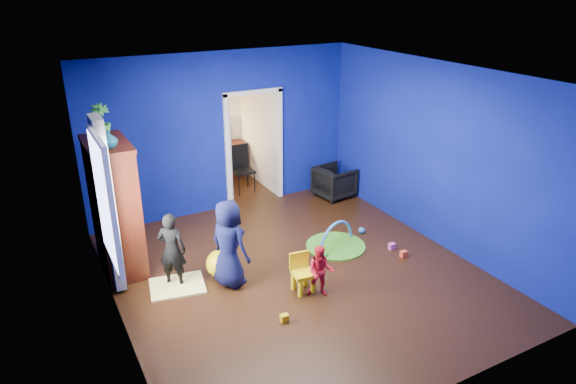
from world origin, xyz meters
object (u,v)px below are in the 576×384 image
vase (109,139)px  crt_tv (117,204)px  folding_chair (243,170)px  hopper_ball (220,264)px  play_mat (336,246)px  armchair (335,182)px  toddler_red (320,271)px  kid_chair (303,275)px  study_desk (225,161)px  child_navy (229,244)px  child_black (172,250)px  tv_armoire (115,207)px

vase → crt_tv: (0.04, 0.30, -1.06)m
crt_tv → folding_chair: size_ratio=0.76×
hopper_ball → play_mat: 1.98m
armchair → hopper_ball: 3.54m
toddler_red → hopper_ball: bearing=165.2°
kid_chair → study_desk: study_desk is taller
child_navy → vase: (-1.25, 0.91, 1.44)m
toddler_red → child_black: bearing=176.1°
armchair → tv_armoire: tv_armoire is taller
crt_tv → study_desk: 4.01m
tv_armoire → toddler_red: bearing=-42.8°
folding_chair → hopper_ball: bearing=-119.6°
vase → play_mat: size_ratio=0.24×
child_black → tv_armoire: tv_armoire is taller
toddler_red → study_desk: (0.59, 4.88, 0.00)m
toddler_red → folding_chair: folding_chair is taller
kid_chair → crt_tv: bearing=144.9°
toddler_red → tv_armoire: 3.09m
folding_chair → kid_chair: bearing=-101.2°
kid_chair → vase: bearing=150.4°
toddler_red → vase: (-2.22, 1.75, 1.71)m
crt_tv → folding_chair: crt_tv is taller
play_mat → folding_chair: size_ratio=1.05×
child_black → hopper_ball: size_ratio=2.64×
armchair → vase: 4.76m
crt_tv → kid_chair: 2.86m
folding_chair → child_black: bearing=-129.9°
vase → crt_tv: size_ratio=0.34×
kid_chair → study_desk: size_ratio=0.57×
child_black → tv_armoire: (-0.55, 0.83, 0.43)m
tv_armoire → study_desk: (2.81, 2.83, -0.60)m
vase → child_navy: bearing=-35.9°
folding_chair → play_mat: bearing=-82.8°
child_navy → kid_chair: (0.82, -0.65, -0.39)m
toddler_red → study_desk: study_desk is taller
kid_chair → folding_chair: folding_chair is taller
child_black → hopper_ball: child_black is taller
armchair → kid_chair: size_ratio=1.37×
vase → kid_chair: size_ratio=0.47×
child_navy → child_black: bearing=37.2°
tv_armoire → study_desk: bearing=45.2°
armchair → vase: vase is taller
child_navy → vase: 2.11m
toddler_red → kid_chair: (-0.15, 0.20, -0.12)m
play_mat → study_desk: 3.86m
hopper_ball → play_mat: (1.97, -0.04, -0.19)m
play_mat → study_desk: size_ratio=1.09×
vase → tv_armoire: vase is taller
child_navy → kid_chair: bearing=-153.0°
armchair → folding_chair: (-1.48, 1.10, 0.15)m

